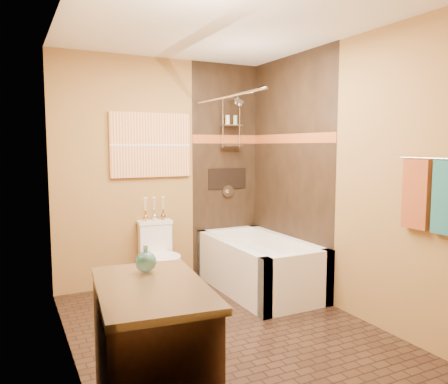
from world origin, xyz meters
TOP-DOWN VIEW (x-y plane):
  - floor at (0.00, 0.00)m, footprint 3.00×3.00m
  - wall_left at (-1.20, 0.00)m, footprint 0.02×3.00m
  - wall_right at (1.20, 0.00)m, footprint 0.02×3.00m
  - wall_back at (0.00, 1.50)m, footprint 2.40×0.02m
  - wall_front at (0.00, -1.50)m, footprint 2.40×0.02m
  - ceiling at (0.00, 0.00)m, footprint 3.00×3.00m
  - alcove_tile_back at (0.78, 1.49)m, footprint 0.85×0.01m
  - alcove_tile_right at (1.19, 0.75)m, footprint 0.01×1.50m
  - mosaic_band_back at (0.78, 1.48)m, footprint 0.85×0.01m
  - mosaic_band_right at (1.18, 0.75)m, footprint 0.01×1.50m
  - alcove_niche at (0.80, 1.48)m, footprint 0.50×0.01m
  - shower_fixtures at (0.80, 1.38)m, footprint 0.24×0.33m
  - curtain_rod at (0.40, 0.75)m, footprint 0.03×1.55m
  - towel_bar at (1.15, -1.05)m, footprint 0.02×0.55m
  - towel_teal at (1.16, -1.18)m, footprint 0.05×0.22m
  - towel_rust at (1.16, -0.92)m, footprint 0.05×0.22m
  - sunset_painting at (-0.14, 1.48)m, footprint 0.90×0.04m
  - vanity_mirror at (-1.19, -1.00)m, footprint 0.01×1.00m
  - bathtub at (0.80, 0.75)m, footprint 0.80×1.50m
  - toilet at (-0.14, 1.23)m, footprint 0.38×0.56m
  - vanity at (-0.92, -1.00)m, footprint 0.66×0.97m
  - teal_bottle at (-0.87, -0.76)m, footprint 0.14×0.14m
  - bud_vases at (-0.14, 1.39)m, footprint 0.25×0.05m

SIDE VIEW (x-z plane):
  - floor at x=0.00m, z-range 0.00..0.00m
  - bathtub at x=0.80m, z-range -0.05..0.50m
  - toilet at x=-0.14m, z-range 0.00..0.73m
  - vanity at x=-0.92m, z-range 0.00..0.81m
  - bud_vases at x=-0.14m, z-range 0.74..0.99m
  - teal_bottle at x=-0.87m, z-range 0.79..0.98m
  - alcove_niche at x=0.80m, z-range 1.02..1.27m
  - towel_teal at x=1.16m, z-range 0.92..1.44m
  - towel_rust at x=1.16m, z-range 0.92..1.44m
  - wall_left at x=-1.20m, z-range 0.00..2.50m
  - wall_right at x=1.20m, z-range 0.00..2.50m
  - wall_back at x=0.00m, z-range 0.00..2.50m
  - wall_front at x=0.00m, z-range 0.00..2.50m
  - alcove_tile_back at x=0.78m, z-range 0.00..2.50m
  - alcove_tile_right at x=1.19m, z-range 0.00..2.50m
  - towel_bar at x=1.15m, z-range 1.44..1.46m
  - vanity_mirror at x=-1.19m, z-range 1.05..1.95m
  - sunset_painting at x=-0.14m, z-range 1.20..1.90m
  - mosaic_band_back at x=0.78m, z-range 1.57..1.67m
  - mosaic_band_right at x=1.18m, z-range 1.57..1.67m
  - shower_fixtures at x=0.80m, z-range 1.08..2.25m
  - curtain_rod at x=0.40m, z-range 2.01..2.03m
  - ceiling at x=0.00m, z-range 2.50..2.50m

